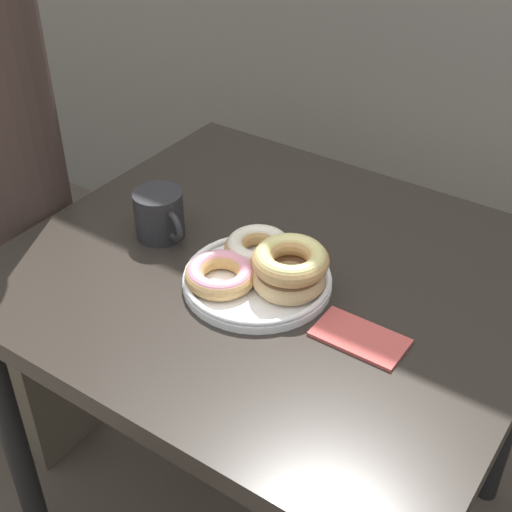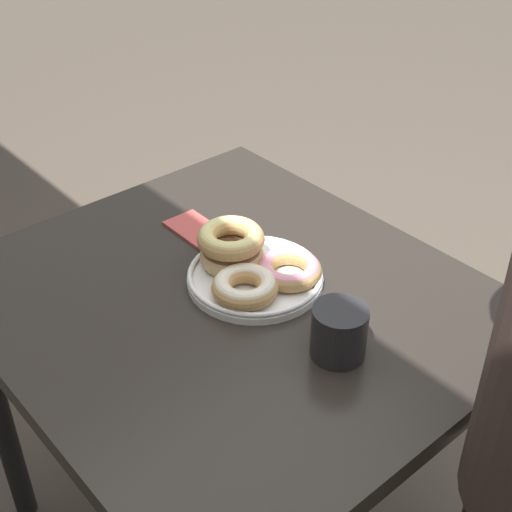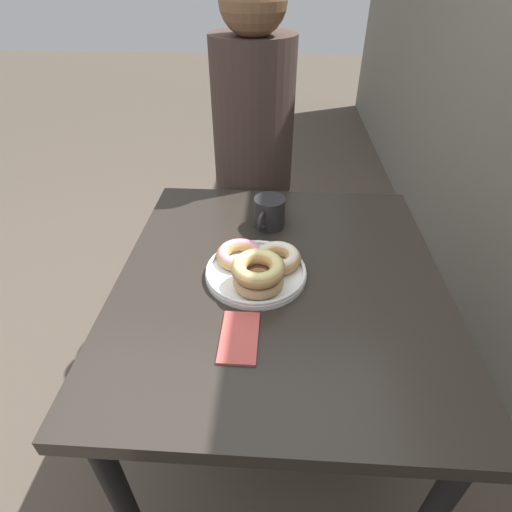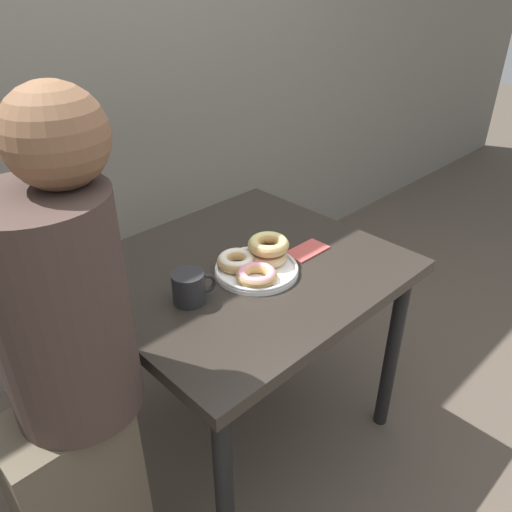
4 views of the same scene
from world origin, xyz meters
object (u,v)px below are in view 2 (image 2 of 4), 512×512
object	(u,v)px
donut_plate	(250,265)
coffee_mug	(338,331)
napkin	(198,231)
dining_table	(231,332)

from	to	relation	value
donut_plate	coffee_mug	distance (m)	0.24
coffee_mug	napkin	bearing A→B (deg)	-6.08
dining_table	napkin	bearing A→B (deg)	-22.06
dining_table	coffee_mug	world-z (taller)	coffee_mug
donut_plate	dining_table	bearing A→B (deg)	98.61
dining_table	donut_plate	bearing A→B (deg)	-81.39
napkin	donut_plate	bearing A→B (deg)	171.98
donut_plate	coffee_mug	xyz separation A→B (m)	(-0.24, 0.02, 0.01)
dining_table	coffee_mug	size ratio (longest dim) A/B	7.33
dining_table	donut_plate	world-z (taller)	donut_plate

